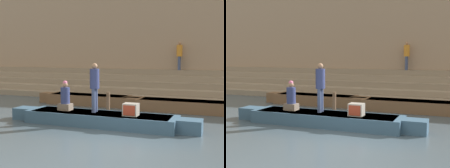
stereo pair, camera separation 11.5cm
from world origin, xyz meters
The scene contains 11 objects.
ground_plane centered at (0.00, 0.00, 0.00)m, with size 120.00×120.00×0.00m, color #3D4C56.
ghat_steps centered at (0.00, 9.85, 0.57)m, with size 36.00×3.61×1.55m.
back_wall centered at (0.00, 11.77, 3.24)m, with size 34.20×1.28×6.53m.
rowboat_main centered at (-1.36, 2.13, 0.23)m, with size 6.91×1.33×0.44m.
person_standing centered at (-1.57, 2.20, 1.43)m, with size 0.33×0.33×1.72m.
person_rowing centered at (-2.73, 2.17, 0.87)m, with size 0.46×0.36×1.08m.
tv_set centered at (-0.19, 2.04, 0.64)m, with size 0.48×0.40×0.41m.
moored_boat_shore centered at (1.29, 5.80, 0.26)m, with size 5.99×1.10×0.50m.
moored_boat_distant centered at (-3.65, 6.06, 0.26)m, with size 5.28×1.10×0.50m.
mooring_post centered at (-1.71, 3.81, 0.48)m, with size 0.14×0.14×0.95m, color brown.
person_on_steps centered at (-0.03, 10.81, 2.50)m, with size 0.34×0.34×1.65m.
Camera 1 is at (2.91, -7.65, 2.45)m, focal length 50.00 mm.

